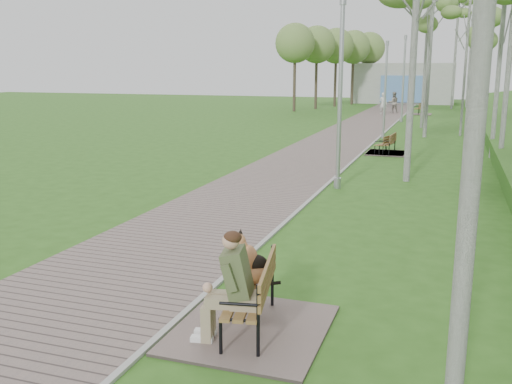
{
  "coord_description": "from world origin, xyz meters",
  "views": [
    {
      "loc": [
        3.51,
        -10.09,
        3.53
      ],
      "look_at": [
        0.08,
        -0.1,
        1.23
      ],
      "focal_mm": 40.0,
      "sensor_mm": 36.0,
      "label": 1
    }
  ],
  "objects": [
    {
      "name": "bench_far",
      "position": [
        1.0,
        36.1,
        0.21
      ],
      "size": [
        1.82,
        2.03,
        1.12
      ],
      "color": "#72615C",
      "rests_on": "ground"
    },
    {
      "name": "bench_main",
      "position": [
        0.99,
        -3.3,
        0.5
      ],
      "size": [
        2.01,
        2.24,
        1.75
      ],
      "color": "#72615C",
      "rests_on": "ground"
    },
    {
      "name": "birch_distant_b",
      "position": [
        4.59,
        45.9,
        8.06
      ],
      "size": [
        2.72,
        2.72,
        10.27
      ],
      "color": "silver",
      "rests_on": "ground"
    },
    {
      "name": "kerb",
      "position": [
        0.0,
        21.5,
        0.03
      ],
      "size": [
        0.1,
        67.0,
        0.05
      ],
      "primitive_type": "cube",
      "color": "#999993",
      "rests_on": "ground"
    },
    {
      "name": "lamp_post_near",
      "position": [
        0.38,
        6.51,
        2.58
      ],
      "size": [
        0.21,
        0.21,
        5.52
      ],
      "color": "#9FA1A7",
      "rests_on": "ground"
    },
    {
      "name": "birch_distant_a",
      "position": [
        3.34,
        43.2,
        8.39
      ],
      "size": [
        2.74,
        2.74,
        10.69
      ],
      "color": "silver",
      "rests_on": "ground"
    },
    {
      "name": "lamp_post_second",
      "position": [
        0.21,
        19.44,
        2.26
      ],
      "size": [
        0.19,
        0.19,
        4.84
      ],
      "color": "#9FA1A7",
      "rests_on": "ground"
    },
    {
      "name": "bench_third",
      "position": [
        0.9,
        14.26,
        0.17
      ],
      "size": [
        1.57,
        1.74,
        0.96
      ],
      "color": "#72615C",
      "rests_on": "ground"
    },
    {
      "name": "lamp_post_third",
      "position": [
        0.27,
        29.16,
        2.62
      ],
      "size": [
        0.22,
        0.22,
        5.61
      ],
      "color": "#9FA1A7",
      "rests_on": "ground"
    },
    {
      "name": "bench_second",
      "position": [
        0.99,
        14.24,
        0.19
      ],
      "size": [
        1.71,
        1.9,
        1.05
      ],
      "color": "#72615C",
      "rests_on": "ground"
    },
    {
      "name": "pedestrian_near",
      "position": [
        -1.62,
        34.84,
        0.85
      ],
      "size": [
        0.71,
        0.56,
        1.7
      ],
      "primitive_type": "imported",
      "rotation": [
        0.0,
        0.0,
        2.86
      ],
      "color": "silver",
      "rests_on": "ground"
    },
    {
      "name": "ground",
      "position": [
        0.0,
        0.0,
        0.0
      ],
      "size": [
        120.0,
        120.0,
        0.0
      ],
      "primitive_type": "plane",
      "color": "#2D5819",
      "rests_on": "ground"
    },
    {
      "name": "building_north",
      "position": [
        -1.5,
        50.97,
        1.99
      ],
      "size": [
        10.0,
        5.2,
        4.0
      ],
      "color": "#9E9E99",
      "rests_on": "ground"
    },
    {
      "name": "birch_far_a",
      "position": [
        3.95,
        21.97,
        6.02
      ],
      "size": [
        2.29,
        2.29,
        7.66
      ],
      "color": "silver",
      "rests_on": "ground"
    },
    {
      "name": "pedestrian_far",
      "position": [
        -1.03,
        36.75,
        0.84
      ],
      "size": [
        0.97,
        0.86,
        1.67
      ],
      "primitive_type": "imported",
      "rotation": [
        0.0,
        0.0,
        3.46
      ],
      "color": "gray",
      "rests_on": "ground"
    },
    {
      "name": "walkway",
      "position": [
        -1.75,
        21.5,
        0.02
      ],
      "size": [
        3.5,
        67.0,
        0.04
      ],
      "primitive_type": "cube",
      "color": "#72615C",
      "rests_on": "ground"
    }
  ]
}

